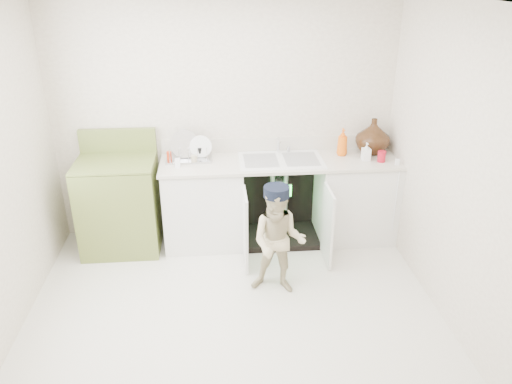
# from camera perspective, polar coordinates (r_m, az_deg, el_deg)

# --- Properties ---
(ground) EXTENTS (3.50, 3.50, 0.00)m
(ground) POSITION_cam_1_polar(r_m,az_deg,el_deg) (4.42, -2.53, -13.31)
(ground) COLOR silver
(ground) RESTS_ON ground
(room_shell) EXTENTS (6.00, 5.50, 1.26)m
(room_shell) POSITION_cam_1_polar(r_m,az_deg,el_deg) (3.78, -2.88, 1.79)
(room_shell) COLOR silver
(room_shell) RESTS_ON ground
(counter_run) EXTENTS (2.44, 1.02, 1.27)m
(counter_run) POSITION_cam_1_polar(r_m,az_deg,el_deg) (5.25, 3.22, -0.56)
(counter_run) COLOR white
(counter_run) RESTS_ON ground
(avocado_stove) EXTENTS (0.77, 0.65, 1.20)m
(avocado_stove) POSITION_cam_1_polar(r_m,az_deg,el_deg) (5.26, -15.30, -1.28)
(avocado_stove) COLOR olive
(avocado_stove) RESTS_ON ground
(repair_worker) EXTENTS (0.57, 0.85, 1.02)m
(repair_worker) POSITION_cam_1_polar(r_m,az_deg,el_deg) (4.38, 2.58, -5.57)
(repair_worker) COLOR beige
(repair_worker) RESTS_ON ground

